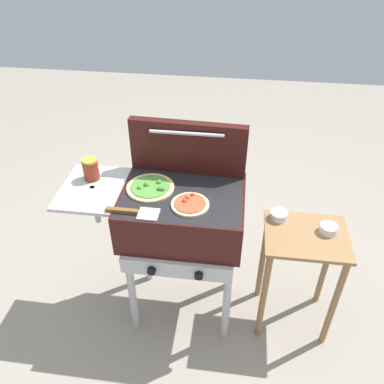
# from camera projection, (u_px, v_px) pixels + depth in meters

# --- Properties ---
(ground_plane) EXTENTS (8.00, 8.00, 0.00)m
(ground_plane) POSITION_uv_depth(u_px,v_px,m) (184.00, 304.00, 2.56)
(ground_plane) COLOR gray
(grill) EXTENTS (0.96, 0.53, 0.90)m
(grill) POSITION_uv_depth(u_px,v_px,m) (180.00, 216.00, 2.11)
(grill) COLOR #38110F
(grill) RESTS_ON ground_plane
(grill_lid_open) EXTENTS (0.63, 0.09, 0.30)m
(grill_lid_open) POSITION_uv_depth(u_px,v_px,m) (188.00, 148.00, 2.10)
(grill_lid_open) COLOR #38110F
(grill_lid_open) RESTS_ON grill
(pizza_pepperoni) EXTENTS (0.19, 0.19, 0.04)m
(pizza_pepperoni) POSITION_uv_depth(u_px,v_px,m) (190.00, 204.00, 1.94)
(pizza_pepperoni) COLOR beige
(pizza_pepperoni) RESTS_ON grill
(pizza_veggie) EXTENTS (0.25, 0.25, 0.04)m
(pizza_veggie) POSITION_uv_depth(u_px,v_px,m) (151.00, 187.00, 2.05)
(pizza_veggie) COLOR #E0C17F
(pizza_veggie) RESTS_ON grill
(sauce_jar) EXTENTS (0.08, 0.08, 0.12)m
(sauce_jar) POSITION_uv_depth(u_px,v_px,m) (91.00, 169.00, 2.10)
(sauce_jar) COLOR maroon
(sauce_jar) RESTS_ON grill
(spatula) EXTENTS (0.26, 0.09, 0.02)m
(spatula) POSITION_uv_depth(u_px,v_px,m) (133.00, 212.00, 1.90)
(spatula) COLOR #B7BABF
(spatula) RESTS_ON grill
(prep_table) EXTENTS (0.44, 0.36, 0.70)m
(prep_table) POSITION_uv_depth(u_px,v_px,m) (301.00, 260.00, 2.19)
(prep_table) COLOR olive
(prep_table) RESTS_ON ground_plane
(topping_bowl_near) EXTENTS (0.10, 0.10, 0.04)m
(topping_bowl_near) POSITION_uv_depth(u_px,v_px,m) (279.00, 216.00, 2.16)
(topping_bowl_near) COLOR silver
(topping_bowl_near) RESTS_ON prep_table
(topping_bowl_far) EXTENTS (0.09, 0.09, 0.04)m
(topping_bowl_far) POSITION_uv_depth(u_px,v_px,m) (328.00, 229.00, 2.07)
(topping_bowl_far) COLOR silver
(topping_bowl_far) RESTS_ON prep_table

